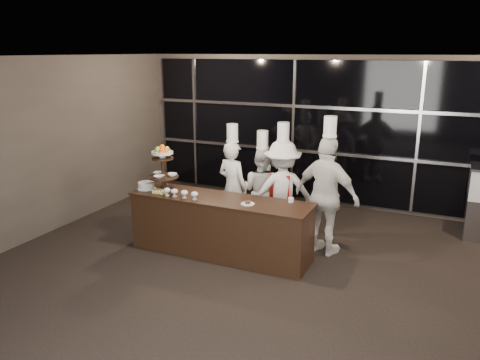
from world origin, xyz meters
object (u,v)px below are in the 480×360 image
at_px(chef_b, 262,190).
at_px(chef_d, 327,196).
at_px(chef_c, 282,191).
at_px(layer_cake, 146,186).
at_px(buffet_counter, 220,226).
at_px(chef_a, 233,186).
at_px(display_stand, 163,165).

xyz_separation_m(chef_b, chef_d, (1.23, -0.42, 0.18)).
bearing_deg(chef_c, layer_cake, -152.94).
bearing_deg(chef_d, buffet_counter, -153.67).
xyz_separation_m(chef_a, chef_d, (1.70, -0.24, 0.11)).
xyz_separation_m(chef_a, chef_c, (0.90, -0.01, 0.02)).
distance_m(buffet_counter, chef_d, 1.70).
bearing_deg(chef_d, layer_cake, -164.39).
distance_m(layer_cake, chef_b, 1.95).
bearing_deg(chef_b, chef_d, -18.81).
xyz_separation_m(buffet_counter, display_stand, (-1.00, -0.00, 0.87)).
bearing_deg(layer_cake, display_stand, 9.34).
height_order(buffet_counter, chef_d, chef_d).
relative_size(layer_cake, chef_c, 0.15).
relative_size(display_stand, chef_d, 0.35).
bearing_deg(display_stand, buffet_counter, 0.01).
bearing_deg(layer_cake, chef_d, 15.61).
bearing_deg(buffet_counter, chef_d, 26.33).
distance_m(buffet_counter, chef_b, 1.20).
relative_size(buffet_counter, chef_d, 1.32).
xyz_separation_m(layer_cake, chef_c, (1.96, 1.00, -0.12)).
bearing_deg(layer_cake, chef_a, 43.61).
relative_size(buffet_counter, chef_b, 1.58).
bearing_deg(layer_cake, buffet_counter, 2.20).
relative_size(chef_a, chef_b, 1.06).
xyz_separation_m(display_stand, chef_c, (1.66, 0.95, -0.49)).
bearing_deg(chef_d, chef_c, 163.95).
distance_m(chef_b, chef_d, 1.31).
relative_size(buffet_counter, layer_cake, 9.47).
height_order(buffet_counter, chef_a, chef_a).
relative_size(chef_b, chef_c, 0.90).
height_order(chef_a, chef_b, chef_a).
relative_size(buffet_counter, chef_a, 1.49).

